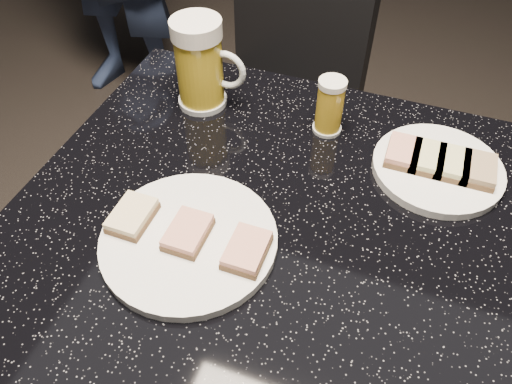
% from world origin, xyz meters
% --- Properties ---
extents(plate_large, '(0.24, 0.24, 0.01)m').
position_xyz_m(plate_large, '(-0.07, -0.08, 0.76)').
color(plate_large, white).
rests_on(plate_large, table).
extents(plate_small, '(0.20, 0.20, 0.01)m').
position_xyz_m(plate_small, '(0.23, 0.18, 0.76)').
color(plate_small, white).
rests_on(plate_small, table).
extents(table, '(0.70, 0.70, 0.75)m').
position_xyz_m(table, '(0.00, 0.00, 0.51)').
color(table, black).
rests_on(table, floor).
extents(beer_mug, '(0.13, 0.09, 0.16)m').
position_xyz_m(beer_mug, '(-0.18, 0.22, 0.83)').
color(beer_mug, silver).
rests_on(beer_mug, table).
extents(beer_tumbler, '(0.05, 0.05, 0.10)m').
position_xyz_m(beer_tumbler, '(0.05, 0.22, 0.80)').
color(beer_tumbler, silver).
rests_on(beer_tumbler, table).
extents(chair, '(0.51, 0.51, 0.87)m').
position_xyz_m(chair, '(-0.18, 0.61, 0.50)').
color(chair, black).
rests_on(chair, floor).
extents(canapes_on_plate_large, '(0.22, 0.07, 0.02)m').
position_xyz_m(canapes_on_plate_large, '(-0.07, -0.08, 0.77)').
color(canapes_on_plate_large, '#4C3521').
rests_on(canapes_on_plate_large, plate_large).
extents(canapes_on_plate_small, '(0.16, 0.07, 0.02)m').
position_xyz_m(canapes_on_plate_small, '(0.23, 0.18, 0.77)').
color(canapes_on_plate_small, '#4C3521').
rests_on(canapes_on_plate_small, plate_small).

